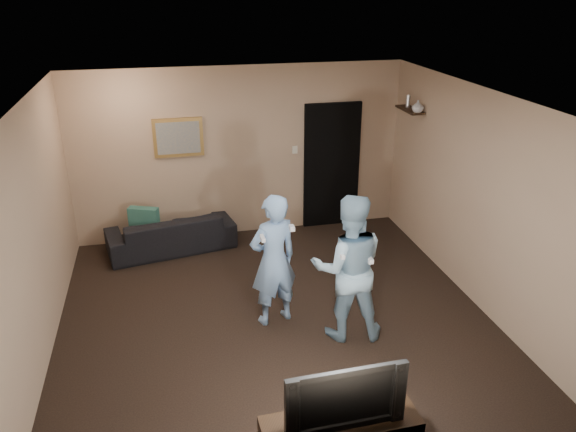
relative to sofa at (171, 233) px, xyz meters
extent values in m
plane|color=black|center=(1.12, -2.09, -0.27)|extent=(5.00, 5.00, 0.00)
cube|color=silver|center=(1.12, -2.09, 2.33)|extent=(5.00, 5.00, 0.04)
cube|color=tan|center=(1.12, 0.41, 1.03)|extent=(5.00, 0.04, 2.60)
cube|color=tan|center=(1.12, -4.59, 1.03)|extent=(5.00, 0.04, 2.60)
cube|color=tan|center=(-1.38, -2.09, 1.03)|extent=(0.04, 5.00, 2.60)
cube|color=tan|center=(3.62, -2.09, 1.03)|extent=(0.04, 5.00, 2.60)
imported|color=black|center=(0.00, 0.00, 0.00)|extent=(1.94, 1.04, 0.54)
cube|color=#1A5049|center=(-0.37, 0.00, 0.21)|extent=(0.45, 0.29, 0.43)
cube|color=olive|center=(0.22, 0.38, 1.33)|extent=(0.72, 0.05, 0.57)
cube|color=slate|center=(0.22, 0.35, 1.33)|extent=(0.62, 0.01, 0.47)
cube|color=black|center=(2.57, 0.38, 0.73)|extent=(0.90, 0.06, 2.00)
cube|color=silver|center=(1.97, 0.38, 1.03)|extent=(0.08, 0.02, 0.12)
cube|color=black|center=(3.51, -0.29, 1.72)|extent=(0.20, 0.60, 0.03)
imported|color=silver|center=(3.51, -0.54, 1.82)|extent=(0.20, 0.20, 0.17)
cylinder|color=silver|center=(3.51, -0.21, 1.83)|extent=(0.06, 0.06, 0.18)
imported|color=black|center=(1.20, -4.42, 0.49)|extent=(0.98, 0.15, 0.56)
imported|color=#7FA9DC|center=(1.10, -2.19, 0.53)|extent=(0.66, 0.53, 1.59)
cube|color=white|center=(0.94, -2.41, 0.92)|extent=(0.04, 0.14, 0.04)
cube|color=white|center=(1.26, -2.41, 1.01)|extent=(0.05, 0.09, 0.05)
imported|color=#8AB0C8|center=(1.84, -2.64, 0.58)|extent=(0.92, 0.77, 1.69)
cube|color=white|center=(1.68, -2.86, 0.86)|extent=(0.04, 0.14, 0.04)
cube|color=white|center=(2.00, -2.86, 0.76)|extent=(0.05, 0.09, 0.05)
camera|label=1|loc=(0.00, -7.73, 3.48)|focal=35.00mm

